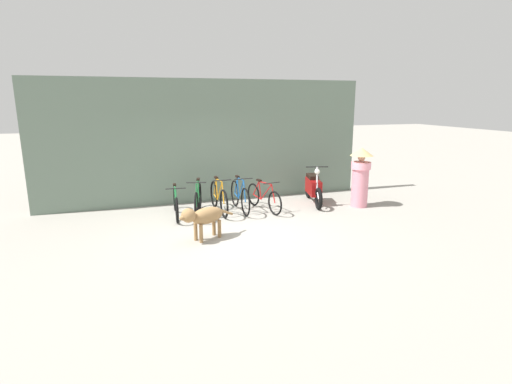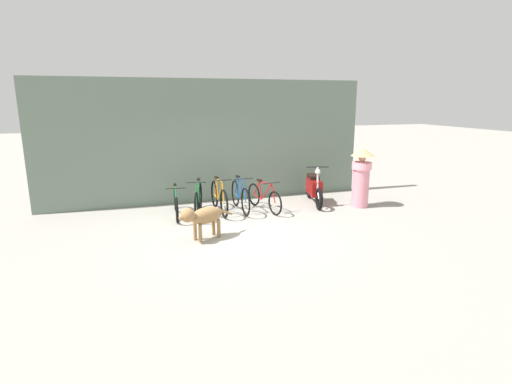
{
  "view_description": "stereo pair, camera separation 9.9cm",
  "coord_description": "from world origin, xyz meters",
  "px_view_note": "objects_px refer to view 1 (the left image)",
  "views": [
    {
      "loc": [
        -2.24,
        -7.8,
        2.79
      ],
      "look_at": [
        0.69,
        0.86,
        0.65
      ],
      "focal_mm": 28.0,
      "sensor_mm": 36.0,
      "label": 1
    },
    {
      "loc": [
        -2.14,
        -7.83,
        2.79
      ],
      "look_at": [
        0.69,
        0.86,
        0.65
      ],
      "focal_mm": 28.0,
      "sensor_mm": 36.0,
      "label": 2
    }
  ],
  "objects_px": {
    "bicycle_3": "(240,197)",
    "bicycle_0": "(176,204)",
    "stray_dog": "(203,216)",
    "bicycle_2": "(219,198)",
    "bicycle_1": "(198,200)",
    "bicycle_4": "(264,198)",
    "person_in_robes": "(361,175)",
    "motorcycle": "(313,188)"
  },
  "relations": [
    {
      "from": "bicycle_3",
      "to": "bicycle_0",
      "type": "bearing_deg",
      "value": -90.24
    },
    {
      "from": "bicycle_0",
      "to": "stray_dog",
      "type": "xyz_separation_m",
      "value": [
        0.31,
        -1.85,
        0.17
      ]
    },
    {
      "from": "bicycle_2",
      "to": "bicycle_1",
      "type": "bearing_deg",
      "value": -82.44
    },
    {
      "from": "bicycle_0",
      "to": "bicycle_2",
      "type": "relative_size",
      "value": 0.96
    },
    {
      "from": "bicycle_1",
      "to": "bicycle_4",
      "type": "bearing_deg",
      "value": 102.06
    },
    {
      "from": "bicycle_3",
      "to": "bicycle_4",
      "type": "distance_m",
      "value": 0.61
    },
    {
      "from": "bicycle_0",
      "to": "bicycle_1",
      "type": "bearing_deg",
      "value": 88.58
    },
    {
      "from": "bicycle_4",
      "to": "stray_dog",
      "type": "bearing_deg",
      "value": -59.21
    },
    {
      "from": "bicycle_0",
      "to": "bicycle_2",
      "type": "distance_m",
      "value": 1.07
    },
    {
      "from": "bicycle_2",
      "to": "bicycle_0",
      "type": "bearing_deg",
      "value": -89.5
    },
    {
      "from": "bicycle_1",
      "to": "person_in_robes",
      "type": "distance_m",
      "value": 4.26
    },
    {
      "from": "bicycle_4",
      "to": "person_in_robes",
      "type": "bearing_deg",
      "value": 68.1
    },
    {
      "from": "bicycle_3",
      "to": "motorcycle",
      "type": "height_order",
      "value": "motorcycle"
    },
    {
      "from": "motorcycle",
      "to": "person_in_robes",
      "type": "xyz_separation_m",
      "value": [
        1.01,
        -0.67,
        0.42
      ]
    },
    {
      "from": "bicycle_1",
      "to": "motorcycle",
      "type": "xyz_separation_m",
      "value": [
        3.18,
        0.12,
        0.07
      ]
    },
    {
      "from": "bicycle_4",
      "to": "stray_dog",
      "type": "relative_size",
      "value": 1.34
    },
    {
      "from": "bicycle_2",
      "to": "person_in_robes",
      "type": "relative_size",
      "value": 1.12
    },
    {
      "from": "bicycle_3",
      "to": "motorcycle",
      "type": "bearing_deg",
      "value": 92.68
    },
    {
      "from": "bicycle_1",
      "to": "motorcycle",
      "type": "relative_size",
      "value": 0.95
    },
    {
      "from": "bicycle_0",
      "to": "stray_dog",
      "type": "relative_size",
      "value": 1.36
    },
    {
      "from": "stray_dog",
      "to": "person_in_robes",
      "type": "xyz_separation_m",
      "value": [
        4.42,
        1.24,
        0.37
      ]
    },
    {
      "from": "bicycle_3",
      "to": "bicycle_4",
      "type": "relative_size",
      "value": 1.02
    },
    {
      "from": "bicycle_2",
      "to": "motorcycle",
      "type": "bearing_deg",
      "value": 90.75
    },
    {
      "from": "bicycle_1",
      "to": "bicycle_4",
      "type": "height_order",
      "value": "bicycle_1"
    },
    {
      "from": "bicycle_3",
      "to": "person_in_robes",
      "type": "bearing_deg",
      "value": 79.76
    },
    {
      "from": "bicycle_0",
      "to": "bicycle_3",
      "type": "relative_size",
      "value": 1.0
    },
    {
      "from": "person_in_robes",
      "to": "bicycle_4",
      "type": "bearing_deg",
      "value": 4.7
    },
    {
      "from": "bicycle_3",
      "to": "motorcycle",
      "type": "xyz_separation_m",
      "value": [
        2.1,
        0.08,
        0.06
      ]
    },
    {
      "from": "bicycle_1",
      "to": "bicycle_2",
      "type": "height_order",
      "value": "same"
    },
    {
      "from": "stray_dog",
      "to": "bicycle_1",
      "type": "bearing_deg",
      "value": -122.07
    },
    {
      "from": "motorcycle",
      "to": "bicycle_3",
      "type": "bearing_deg",
      "value": -73.68
    },
    {
      "from": "stray_dog",
      "to": "bicycle_0",
      "type": "bearing_deg",
      "value": -105.43
    },
    {
      "from": "stray_dog",
      "to": "person_in_robes",
      "type": "bearing_deg",
      "value": 170.69
    },
    {
      "from": "bicycle_1",
      "to": "stray_dog",
      "type": "distance_m",
      "value": 1.81
    },
    {
      "from": "bicycle_3",
      "to": "motorcycle",
      "type": "distance_m",
      "value": 2.11
    },
    {
      "from": "bicycle_0",
      "to": "stray_dog",
      "type": "distance_m",
      "value": 1.88
    },
    {
      "from": "bicycle_0",
      "to": "bicycle_3",
      "type": "bearing_deg",
      "value": 94.17
    },
    {
      "from": "bicycle_4",
      "to": "person_in_robes",
      "type": "distance_m",
      "value": 2.62
    },
    {
      "from": "bicycle_3",
      "to": "motorcycle",
      "type": "relative_size",
      "value": 0.93
    },
    {
      "from": "bicycle_1",
      "to": "person_in_robes",
      "type": "height_order",
      "value": "person_in_robes"
    },
    {
      "from": "bicycle_3",
      "to": "bicycle_2",
      "type": "bearing_deg",
      "value": -93.15
    },
    {
      "from": "bicycle_2",
      "to": "bicycle_3",
      "type": "bearing_deg",
      "value": 86.11
    }
  ]
}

